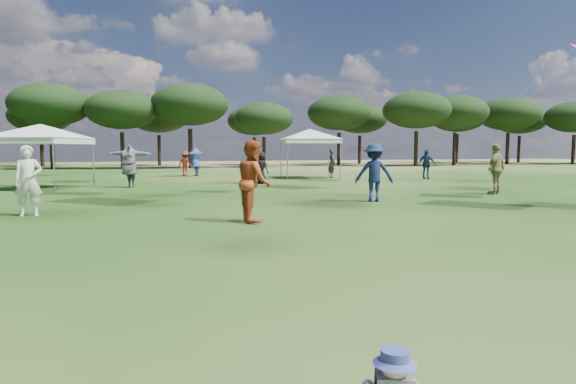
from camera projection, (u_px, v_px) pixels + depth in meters
name	position (u px, v px, depth m)	size (l,w,h in m)	color
tree_line	(177.00, 110.00, 45.93)	(108.78, 17.63, 7.77)	black
tent_left	(40.00, 127.00, 20.57)	(5.94, 5.94, 3.09)	gray
tent_right	(309.00, 131.00, 28.29)	(6.39, 6.39, 3.20)	gray
festival_crowd	(154.00, 168.00, 21.16)	(31.04, 21.73, 1.93)	beige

